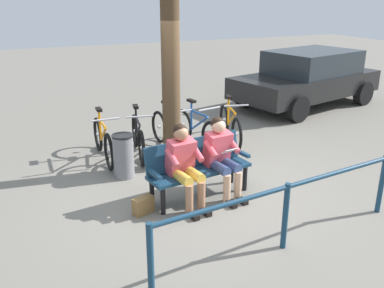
# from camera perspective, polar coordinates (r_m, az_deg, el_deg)

# --- Properties ---
(ground_plane) EXTENTS (40.00, 40.00, 0.00)m
(ground_plane) POSITION_cam_1_polar(r_m,az_deg,el_deg) (6.56, 2.39, -6.48)
(ground_plane) COLOR slate
(bench) EXTENTS (1.65, 0.70, 0.87)m
(bench) POSITION_cam_1_polar(r_m,az_deg,el_deg) (6.26, 0.72, -2.74)
(bench) COLOR navy
(bench) RESTS_ON ground
(person_reading) EXTENTS (0.53, 0.80, 1.20)m
(person_reading) POSITION_cam_1_polar(r_m,az_deg,el_deg) (6.24, 4.00, -1.29)
(person_reading) COLOR #D84C59
(person_reading) RESTS_ON ground
(person_companion) EXTENTS (0.53, 0.80, 1.20)m
(person_companion) POSITION_cam_1_polar(r_m,az_deg,el_deg) (5.91, -1.06, -2.48)
(person_companion) COLOR #D84C59
(person_companion) RESTS_ON ground
(handbag) EXTENTS (0.33, 0.24, 0.24)m
(handbag) POSITION_cam_1_polar(r_m,az_deg,el_deg) (5.95, -6.63, -8.27)
(handbag) COLOR olive
(handbag) RESTS_ON ground
(tree_trunk) EXTENTS (0.31, 0.31, 3.70)m
(tree_trunk) POSITION_cam_1_polar(r_m,az_deg,el_deg) (6.99, -2.93, 11.12)
(tree_trunk) COLOR #4C3823
(tree_trunk) RESTS_ON ground
(litter_bin) EXTENTS (0.36, 0.36, 0.74)m
(litter_bin) POSITION_cam_1_polar(r_m,az_deg,el_deg) (7.02, -9.28, -1.62)
(litter_bin) COLOR slate
(litter_bin) RESTS_ON ground
(bicycle_blue) EXTENTS (0.57, 1.64, 0.94)m
(bicycle_blue) POSITION_cam_1_polar(r_m,az_deg,el_deg) (8.61, 5.20, 2.55)
(bicycle_blue) COLOR black
(bicycle_blue) RESTS_ON ground
(bicycle_silver) EXTENTS (0.50, 1.66, 0.94)m
(bicycle_silver) POSITION_cam_1_polar(r_m,az_deg,el_deg) (8.29, 0.64, 1.94)
(bicycle_silver) COLOR black
(bicycle_silver) RESTS_ON ground
(bicycle_purple) EXTENTS (0.48, 1.68, 0.94)m
(bicycle_purple) POSITION_cam_1_polar(r_m,az_deg,el_deg) (8.15, -2.98, 1.59)
(bicycle_purple) COLOR black
(bicycle_purple) RESTS_ON ground
(bicycle_red) EXTENTS (0.48, 1.67, 0.94)m
(bicycle_red) POSITION_cam_1_polar(r_m,az_deg,el_deg) (7.91, -7.34, 0.89)
(bicycle_red) COLOR black
(bicycle_red) RESTS_ON ground
(bicycle_black) EXTENTS (0.48, 1.68, 0.94)m
(bicycle_black) POSITION_cam_1_polar(r_m,az_deg,el_deg) (7.83, -12.00, 0.40)
(bicycle_black) COLOR black
(bicycle_black) RESTS_ON ground
(railing_fence) EXTENTS (3.54, 0.46, 0.85)m
(railing_fence) POSITION_cam_1_polar(r_m,az_deg,el_deg) (5.06, 12.70, -7.78)
(railing_fence) COLOR navy
(railing_fence) RESTS_ON ground
(parked_car) EXTENTS (4.50, 2.73, 1.47)m
(parked_car) POSITION_cam_1_polar(r_m,az_deg,el_deg) (11.82, 15.46, 8.74)
(parked_car) COLOR black
(parked_car) RESTS_ON ground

